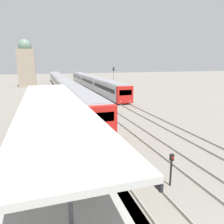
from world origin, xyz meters
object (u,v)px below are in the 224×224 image
signal_post_near (171,166)px  person_on_platform (74,121)px  train_far (92,81)px  train_near (63,84)px  signal_mast_far (114,78)px

signal_post_near → person_on_platform: bearing=118.1°
person_on_platform → train_far: (9.74, 36.60, -0.34)m
train_near → person_on_platform: bearing=-94.3°
train_near → signal_mast_far: bearing=-45.2°
train_far → signal_mast_far: signal_mast_far is taller
train_far → signal_mast_far: size_ratio=8.42×
person_on_platform → signal_post_near: bearing=-61.9°
train_far → person_on_platform: bearing=-104.9°
person_on_platform → signal_mast_far: (11.18, 23.83, 1.39)m
train_near → signal_mast_far: 12.49m
person_on_platform → signal_post_near: size_ratio=0.92×
person_on_platform → train_near: bearing=85.7°
train_near → signal_post_near: train_near is taller
train_far → train_near: bearing=-151.3°
person_on_platform → signal_post_near: person_on_platform is taller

